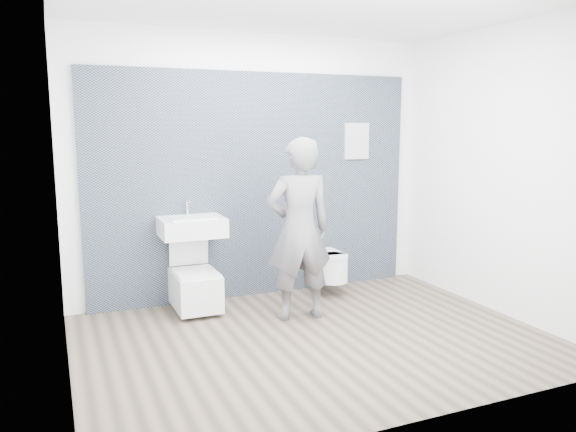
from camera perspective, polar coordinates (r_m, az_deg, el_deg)
name	(u,v)px	position (r m, az deg, el deg)	size (l,w,h in m)	color
ground	(315,339)	(5.02, 2.75, -12.36)	(4.00, 4.00, 0.00)	brown
room_shell	(316,138)	(4.67, 2.91, 7.89)	(4.00, 4.00, 4.00)	white
tile_wall	(257,293)	(6.31, -3.13, -7.83)	(3.60, 0.06, 2.40)	black
washbasin	(192,226)	(5.64, -9.74, -1.04)	(0.63, 0.47, 0.47)	white
toilet_square	(195,287)	(5.72, -9.42, -7.15)	(0.42, 0.61, 0.82)	white
toilet_rounded	(328,266)	(6.23, 4.13, -5.09)	(0.33, 0.55, 0.30)	white
info_placard	(354,282)	(6.75, 6.71, -6.72)	(0.31, 0.03, 0.41)	white
visitor	(299,229)	(5.32, 1.13, -1.38)	(0.63, 0.42, 1.74)	#5C5B5F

